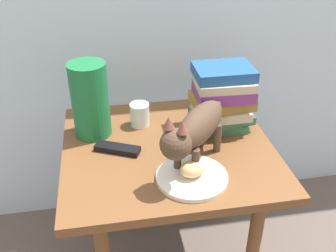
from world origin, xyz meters
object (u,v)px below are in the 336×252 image
plate (192,177)px  candle_jar (140,116)px  bread_roll (193,169)px  tv_remote (117,149)px  side_table (168,167)px  book_stack (222,98)px  cat (196,129)px  green_vase (90,100)px

plate → candle_jar: bearing=108.8°
bread_roll → tv_remote: 0.28m
side_table → plate: plate is taller
plate → candle_jar: candle_jar is taller
bread_roll → tv_remote: bread_roll is taller
candle_jar → side_table: bearing=-64.0°
book_stack → bread_roll: bearing=-121.3°
book_stack → side_table: bearing=-156.8°
side_table → cat: size_ratio=1.83×
candle_jar → tv_remote: bearing=-120.4°
tv_remote → candle_jar: bearing=85.0°
book_stack → tv_remote: 0.40m
cat → book_stack: 0.25m
plate → candle_jar: size_ratio=2.53×
plate → green_vase: bearing=132.4°
side_table → book_stack: bearing=23.2°
book_stack → green_vase: 0.45m
green_vase → tv_remote: green_vase is taller
plate → book_stack: (0.17, 0.27, 0.11)m
bread_roll → cat: bearing=72.2°
cat → side_table: bearing=119.2°
plate → book_stack: 0.34m
side_table → tv_remote: (-0.17, -0.00, 0.10)m
side_table → candle_jar: 0.21m
side_table → cat: cat is taller
bread_roll → book_stack: bearing=58.7°
green_vase → plate: bearing=-47.6°
side_table → bread_roll: size_ratio=8.78×
bread_roll → green_vase: (-0.29, 0.31, 0.09)m
book_stack → green_vase: green_vase is taller
book_stack → tv_remote: size_ratio=1.56×
tv_remote → bread_roll: bearing=-15.4°
side_table → book_stack: size_ratio=3.00×
cat → book_stack: (0.14, 0.20, -0.01)m
plate → bread_roll: 0.03m
book_stack → tv_remote: bearing=-166.5°
green_vase → candle_jar: green_vase is taller
cat → green_vase: green_vase is taller
tv_remote → side_table: bearing=26.0°
book_stack → candle_jar: size_ratio=2.75×
bread_roll → candle_jar: 0.36m
side_table → cat: (0.06, -0.11, 0.22)m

